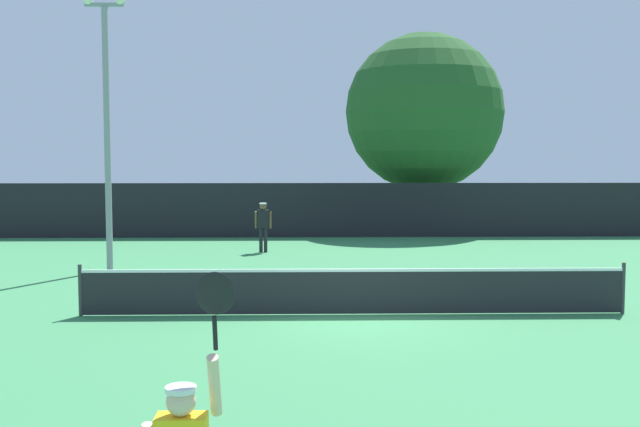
{
  "coord_description": "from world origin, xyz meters",
  "views": [
    {
      "loc": [
        -1.06,
        -15.21,
        3.27
      ],
      "look_at": [
        -0.59,
        4.98,
        1.73
      ],
      "focal_mm": 41.73,
      "sensor_mm": 36.0,
      "label": 1
    }
  ],
  "objects_px": {
    "light_pole": "(107,115)",
    "parked_car_near": "(174,207)",
    "tennis_ball": "(321,296)",
    "large_tree": "(424,112)",
    "parked_car_mid": "(264,205)",
    "player_receiving": "(263,222)"
  },
  "relations": [
    {
      "from": "light_pole",
      "to": "parked_car_near",
      "type": "xyz_separation_m",
      "value": [
        -0.83,
        15.64,
        -3.69
      ]
    },
    {
      "from": "tennis_ball",
      "to": "parked_car_near",
      "type": "bearing_deg",
      "value": 108.92
    },
    {
      "from": "tennis_ball",
      "to": "large_tree",
      "type": "height_order",
      "value": "large_tree"
    },
    {
      "from": "tennis_ball",
      "to": "parked_car_mid",
      "type": "relative_size",
      "value": 0.02
    },
    {
      "from": "large_tree",
      "to": "parked_car_mid",
      "type": "distance_m",
      "value": 9.98
    },
    {
      "from": "parked_car_near",
      "to": "parked_car_mid",
      "type": "relative_size",
      "value": 0.96
    },
    {
      "from": "large_tree",
      "to": "parked_car_near",
      "type": "xyz_separation_m",
      "value": [
        -11.87,
        3.61,
        -4.49
      ]
    },
    {
      "from": "player_receiving",
      "to": "parked_car_mid",
      "type": "xyz_separation_m",
      "value": [
        -0.63,
        12.98,
        -0.27
      ]
    },
    {
      "from": "parked_car_near",
      "to": "large_tree",
      "type": "bearing_deg",
      "value": -16.96
    },
    {
      "from": "light_pole",
      "to": "parked_car_near",
      "type": "height_order",
      "value": "light_pole"
    },
    {
      "from": "player_receiving",
      "to": "tennis_ball",
      "type": "xyz_separation_m",
      "value": [
        1.77,
        -8.21,
        -1.01
      ]
    },
    {
      "from": "player_receiving",
      "to": "parked_car_mid",
      "type": "distance_m",
      "value": 12.99
    },
    {
      "from": "light_pole",
      "to": "large_tree",
      "type": "distance_m",
      "value": 16.35
    },
    {
      "from": "tennis_ball",
      "to": "parked_car_near",
      "type": "height_order",
      "value": "parked_car_near"
    },
    {
      "from": "tennis_ball",
      "to": "large_tree",
      "type": "xyz_separation_m",
      "value": [
        5.05,
        16.31,
        5.24
      ]
    },
    {
      "from": "large_tree",
      "to": "parked_car_near",
      "type": "bearing_deg",
      "value": 163.1
    },
    {
      "from": "light_pole",
      "to": "large_tree",
      "type": "height_order",
      "value": "large_tree"
    },
    {
      "from": "parked_car_near",
      "to": "parked_car_mid",
      "type": "distance_m",
      "value": 4.6
    },
    {
      "from": "light_pole",
      "to": "parked_car_mid",
      "type": "distance_m",
      "value": 17.68
    },
    {
      "from": "player_receiving",
      "to": "parked_car_near",
      "type": "height_order",
      "value": "player_receiving"
    },
    {
      "from": "large_tree",
      "to": "parked_car_near",
      "type": "relative_size",
      "value": 2.1
    },
    {
      "from": "player_receiving",
      "to": "light_pole",
      "type": "bearing_deg",
      "value": 42.99
    }
  ]
}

